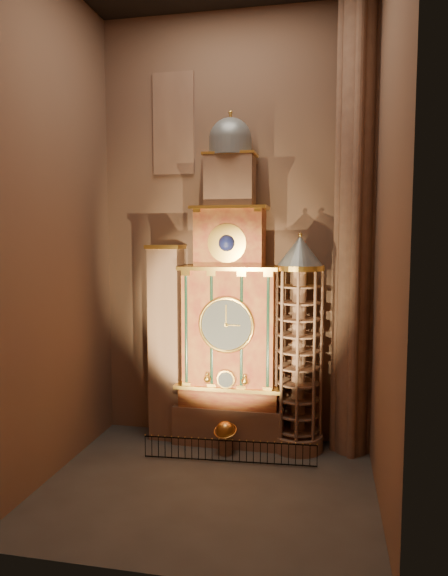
% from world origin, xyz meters
% --- Properties ---
extents(floor, '(14.00, 14.00, 0.00)m').
position_xyz_m(floor, '(0.00, 0.00, 0.00)').
color(floor, '#383330').
rests_on(floor, ground).
extents(wall_back, '(22.00, 0.00, 22.00)m').
position_xyz_m(wall_back, '(0.00, 6.00, 11.00)').
color(wall_back, brown).
rests_on(wall_back, floor).
extents(wall_left, '(0.00, 22.00, 22.00)m').
position_xyz_m(wall_left, '(-7.00, 0.00, 11.00)').
color(wall_left, brown).
rests_on(wall_left, floor).
extents(wall_right, '(0.00, 22.00, 22.00)m').
position_xyz_m(wall_right, '(7.00, 0.00, 11.00)').
color(wall_right, brown).
rests_on(wall_right, floor).
extents(astronomical_clock, '(5.60, 2.41, 16.70)m').
position_xyz_m(astronomical_clock, '(0.00, 4.96, 6.68)').
color(astronomical_clock, '#8C634C').
rests_on(astronomical_clock, floor).
extents(portrait_tower, '(1.80, 1.60, 10.20)m').
position_xyz_m(portrait_tower, '(-3.40, 4.98, 5.15)').
color(portrait_tower, '#8C634C').
rests_on(portrait_tower, floor).
extents(stair_turret, '(2.50, 2.50, 10.80)m').
position_xyz_m(stair_turret, '(3.50, 4.70, 5.27)').
color(stair_turret, '#8C634C').
rests_on(stair_turret, floor).
extents(gothic_pier, '(2.04, 2.04, 22.00)m').
position_xyz_m(gothic_pier, '(6.10, 5.00, 11.00)').
color(gothic_pier, '#8C634C').
rests_on(gothic_pier, floor).
extents(stained_glass_window, '(2.20, 0.14, 5.20)m').
position_xyz_m(stained_glass_window, '(-3.20, 5.92, 16.50)').
color(stained_glass_window, navy).
rests_on(stained_glass_window, wall_back).
extents(celestial_globe, '(1.34, 1.29, 1.65)m').
position_xyz_m(celestial_globe, '(0.07, 3.36, 0.99)').
color(celestial_globe, '#8C634C').
rests_on(celestial_globe, floor).
extents(iron_railing, '(8.13, 0.54, 1.05)m').
position_xyz_m(iron_railing, '(0.45, 2.41, 0.57)').
color(iron_railing, black).
rests_on(iron_railing, floor).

